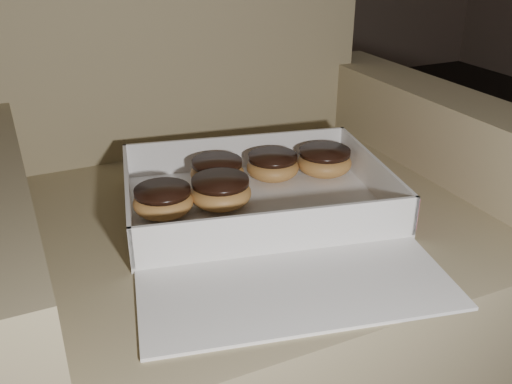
{
  "coord_description": "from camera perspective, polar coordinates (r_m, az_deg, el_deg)",
  "views": [
    {
      "loc": [
        -0.87,
        -0.69,
        0.89
      ],
      "look_at": [
        -0.51,
        0.1,
        0.47
      ],
      "focal_mm": 40.0,
      "sensor_mm": 36.0,
      "label": 1
    }
  ],
  "objects": [
    {
      "name": "floor",
      "position": [
        1.42,
        21.4,
        -14.98
      ],
      "size": [
        4.5,
        4.5,
        0.0
      ],
      "primitive_type": "plane",
      "color": "black",
      "rests_on": "ground"
    },
    {
      "name": "armchair",
      "position": [
        1.09,
        -1.81,
        -6.03
      ],
      "size": [
        0.94,
        0.79,
        0.98
      ],
      "color": "#91855C",
      "rests_on": "floor"
    },
    {
      "name": "bakery_box",
      "position": [
        0.93,
        0.84,
        -1.94
      ],
      "size": [
        0.52,
        0.57,
        0.07
      ],
      "rotation": [
        0.0,
        0.0,
        -0.21
      ],
      "color": "white",
      "rests_on": "armchair"
    },
    {
      "name": "donut_a",
      "position": [
        1.04,
        1.68,
        2.64
      ],
      "size": [
        0.1,
        0.1,
        0.05
      ],
      "color": "#C18443",
      "rests_on": "bakery_box"
    },
    {
      "name": "donut_b",
      "position": [
        1.02,
        -3.9,
        2.06
      ],
      "size": [
        0.1,
        0.1,
        0.05
      ],
      "color": "#C18443",
      "rests_on": "bakery_box"
    },
    {
      "name": "donut_c",
      "position": [
        1.07,
        6.84,
        3.08
      ],
      "size": [
        0.1,
        0.1,
        0.05
      ],
      "color": "#C18443",
      "rests_on": "bakery_box"
    },
    {
      "name": "donut_d",
      "position": [
        0.93,
        -9.27,
        -0.88
      ],
      "size": [
        0.1,
        0.1,
        0.05
      ],
      "color": "#C18443",
      "rests_on": "bakery_box"
    },
    {
      "name": "donut_e",
      "position": [
        0.94,
        -3.56,
        0.04
      ],
      "size": [
        0.1,
        0.1,
        0.05
      ],
      "color": "#C18443",
      "rests_on": "bakery_box"
    },
    {
      "name": "crumb_a",
      "position": [
        0.86,
        -10.37,
        -4.94
      ],
      "size": [
        0.01,
        0.01,
        0.0
      ],
      "primitive_type": "ellipsoid",
      "color": "black",
      "rests_on": "bakery_box"
    },
    {
      "name": "crumb_b",
      "position": [
        0.9,
        4.9,
        -3.33
      ],
      "size": [
        0.01,
        0.01,
        0.0
      ],
      "primitive_type": "ellipsoid",
      "color": "black",
      "rests_on": "bakery_box"
    },
    {
      "name": "crumb_c",
      "position": [
        0.86,
        2.85,
        -4.77
      ],
      "size": [
        0.01,
        0.01,
        0.0
      ],
      "primitive_type": "ellipsoid",
      "color": "black",
      "rests_on": "bakery_box"
    }
  ]
}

